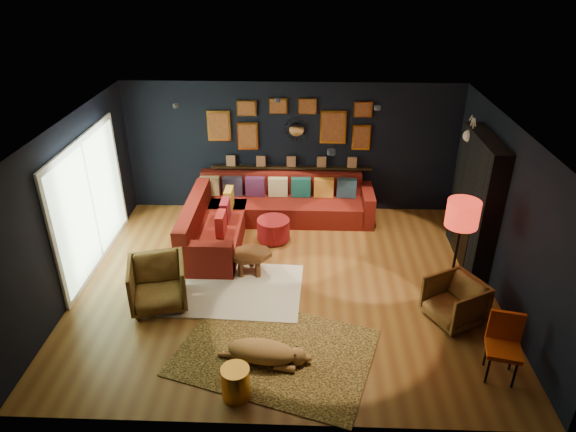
{
  "coord_description": "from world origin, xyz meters",
  "views": [
    {
      "loc": [
        0.29,
        -6.8,
        4.8
      ],
      "look_at": [
        0.02,
        0.3,
        1.08
      ],
      "focal_mm": 32.0,
      "sensor_mm": 36.0,
      "label": 1
    }
  ],
  "objects_px": {
    "pouf": "(273,229)",
    "orange_chair": "(504,340)",
    "sectional": "(257,214)",
    "armchair_left": "(157,282)",
    "armchair_right": "(455,299)",
    "floor_lamp": "(462,218)",
    "coffee_table": "(250,256)",
    "dog": "(262,348)",
    "gold_stool": "(236,383)"
  },
  "relations": [
    {
      "from": "coffee_table",
      "to": "floor_lamp",
      "type": "distance_m",
      "value": 3.35
    },
    {
      "from": "sectional",
      "to": "armchair_right",
      "type": "height_order",
      "value": "sectional"
    },
    {
      "from": "sectional",
      "to": "orange_chair",
      "type": "distance_m",
      "value": 4.97
    },
    {
      "from": "floor_lamp",
      "to": "dog",
      "type": "height_order",
      "value": "floor_lamp"
    },
    {
      "from": "gold_stool",
      "to": "floor_lamp",
      "type": "xyz_separation_m",
      "value": [
        3.0,
        2.01,
        1.21
      ]
    },
    {
      "from": "orange_chair",
      "to": "dog",
      "type": "height_order",
      "value": "orange_chair"
    },
    {
      "from": "sectional",
      "to": "armchair_right",
      "type": "relative_size",
      "value": 4.75
    },
    {
      "from": "armchair_left",
      "to": "orange_chair",
      "type": "height_order",
      "value": "orange_chair"
    },
    {
      "from": "floor_lamp",
      "to": "orange_chair",
      "type": "bearing_deg",
      "value": -79.85
    },
    {
      "from": "coffee_table",
      "to": "armchair_left",
      "type": "height_order",
      "value": "armchair_left"
    },
    {
      "from": "sectional",
      "to": "armchair_left",
      "type": "distance_m",
      "value": 2.72
    },
    {
      "from": "floor_lamp",
      "to": "armchair_right",
      "type": "bearing_deg",
      "value": -96.24
    },
    {
      "from": "coffee_table",
      "to": "dog",
      "type": "xyz_separation_m",
      "value": [
        0.36,
        -2.03,
        -0.11
      ]
    },
    {
      "from": "armchair_right",
      "to": "gold_stool",
      "type": "height_order",
      "value": "armchair_right"
    },
    {
      "from": "armchair_left",
      "to": "orange_chair",
      "type": "distance_m",
      "value": 4.81
    },
    {
      "from": "armchair_left",
      "to": "orange_chair",
      "type": "xyz_separation_m",
      "value": [
        4.65,
        -1.23,
        0.1
      ]
    },
    {
      "from": "sectional",
      "to": "floor_lamp",
      "type": "xyz_separation_m",
      "value": [
        3.11,
        -2.15,
        1.1
      ]
    },
    {
      "from": "sectional",
      "to": "armchair_left",
      "type": "height_order",
      "value": "sectional"
    },
    {
      "from": "pouf",
      "to": "sectional",
      "type": "bearing_deg",
      "value": 128.73
    },
    {
      "from": "armchair_left",
      "to": "floor_lamp",
      "type": "xyz_separation_m",
      "value": [
        4.38,
        0.26,
        1.01
      ]
    },
    {
      "from": "sectional",
      "to": "coffee_table",
      "type": "distance_m",
      "value": 1.52
    },
    {
      "from": "sectional",
      "to": "pouf",
      "type": "relative_size",
      "value": 5.71
    },
    {
      "from": "pouf",
      "to": "orange_chair",
      "type": "relative_size",
      "value": 0.68
    },
    {
      "from": "gold_stool",
      "to": "orange_chair",
      "type": "relative_size",
      "value": 0.49
    },
    {
      "from": "armchair_left",
      "to": "dog",
      "type": "bearing_deg",
      "value": -49.8
    },
    {
      "from": "armchair_left",
      "to": "floor_lamp",
      "type": "distance_m",
      "value": 4.5
    },
    {
      "from": "orange_chair",
      "to": "coffee_table",
      "type": "bearing_deg",
      "value": 160.8
    },
    {
      "from": "armchair_right",
      "to": "gold_stool",
      "type": "relative_size",
      "value": 1.67
    },
    {
      "from": "coffee_table",
      "to": "dog",
      "type": "relative_size",
      "value": 0.67
    },
    {
      "from": "pouf",
      "to": "armchair_right",
      "type": "distance_m",
      "value": 3.51
    },
    {
      "from": "armchair_left",
      "to": "armchair_right",
      "type": "xyz_separation_m",
      "value": [
        4.33,
        -0.2,
        -0.05
      ]
    },
    {
      "from": "armchair_right",
      "to": "orange_chair",
      "type": "xyz_separation_m",
      "value": [
        0.32,
        -1.03,
        0.16
      ]
    },
    {
      "from": "pouf",
      "to": "floor_lamp",
      "type": "relative_size",
      "value": 0.35
    },
    {
      "from": "coffee_table",
      "to": "gold_stool",
      "type": "distance_m",
      "value": 2.64
    },
    {
      "from": "coffee_table",
      "to": "orange_chair",
      "type": "distance_m",
      "value": 3.98
    },
    {
      "from": "sectional",
      "to": "orange_chair",
      "type": "xyz_separation_m",
      "value": [
        3.38,
        -3.64,
        0.19
      ]
    },
    {
      "from": "sectional",
      "to": "armchair_right",
      "type": "distance_m",
      "value": 4.02
    },
    {
      "from": "pouf",
      "to": "gold_stool",
      "type": "distance_m",
      "value": 3.75
    },
    {
      "from": "armchair_right",
      "to": "floor_lamp",
      "type": "bearing_deg",
      "value": 145.24
    },
    {
      "from": "armchair_left",
      "to": "dog",
      "type": "relative_size",
      "value": 0.67
    },
    {
      "from": "pouf",
      "to": "orange_chair",
      "type": "distance_m",
      "value": 4.45
    },
    {
      "from": "coffee_table",
      "to": "dog",
      "type": "height_order",
      "value": "dog"
    },
    {
      "from": "sectional",
      "to": "gold_stool",
      "type": "distance_m",
      "value": 4.16
    },
    {
      "from": "coffee_table",
      "to": "orange_chair",
      "type": "height_order",
      "value": "orange_chair"
    },
    {
      "from": "pouf",
      "to": "gold_stool",
      "type": "height_order",
      "value": "gold_stool"
    },
    {
      "from": "armchair_left",
      "to": "gold_stool",
      "type": "distance_m",
      "value": 2.24
    },
    {
      "from": "coffee_table",
      "to": "pouf",
      "type": "distance_m",
      "value": 1.15
    },
    {
      "from": "coffee_table",
      "to": "floor_lamp",
      "type": "relative_size",
      "value": 0.49
    },
    {
      "from": "dog",
      "to": "armchair_left",
      "type": "bearing_deg",
      "value": 154.0
    },
    {
      "from": "armchair_right",
      "to": "floor_lamp",
      "type": "xyz_separation_m",
      "value": [
        0.05,
        0.46,
        1.07
      ]
    }
  ]
}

